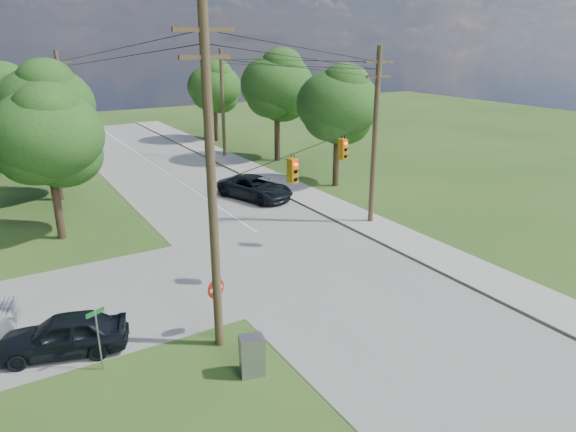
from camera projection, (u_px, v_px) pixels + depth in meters
ground at (326, 316)px, 21.16m from camera, size 140.00×140.00×0.00m
main_road at (302, 263)px, 26.18m from camera, size 10.00×100.00×0.03m
sidewalk_east at (401, 237)px, 29.41m from camera, size 2.60×100.00×0.12m
pole_sw at (212, 184)px, 17.22m from camera, size 2.00×0.32×12.00m
pole_ne at (375, 135)px, 30.17m from camera, size 2.00×0.32×10.50m
pole_north_e at (223, 103)px, 48.13m from camera, size 2.00×0.32×10.00m
pole_north_w at (64, 113)px, 41.40m from camera, size 2.00×0.32×10.00m
power_lines at (233, 71)px, 28.26m from camera, size 13.93×29.62×4.93m
traffic_signals at (320, 158)px, 24.19m from camera, size 4.91×3.27×1.05m
tree_w_near at (47, 135)px, 27.52m from camera, size 6.00×6.00×8.40m
tree_w_mid at (46, 106)px, 34.28m from camera, size 6.40×6.40×9.22m
tree_w_far at (4, 99)px, 41.53m from camera, size 6.00×6.00×8.73m
tree_e_near at (338, 104)px, 37.91m from camera, size 6.20×6.20×8.81m
tree_e_mid at (277, 85)px, 46.05m from camera, size 6.60×6.60×9.64m
tree_e_far at (214, 87)px, 55.62m from camera, size 5.80×5.80×8.32m
car_cross_dark at (64, 334)px, 18.43m from camera, size 4.76×3.02×1.51m
car_main_north at (255, 188)px, 36.44m from camera, size 4.43×6.29×1.59m
control_cabinet at (252, 356)px, 17.28m from camera, size 0.93×0.78×1.46m
do_not_enter_sign at (216, 295)px, 19.27m from camera, size 0.76×0.29×2.39m
street_name_sign at (98, 332)px, 17.26m from camera, size 0.65×0.31×2.32m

